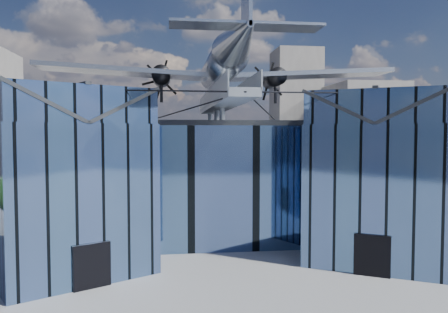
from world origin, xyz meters
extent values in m
plane|color=gray|center=(0.00, 0.00, 0.00)|extent=(120.00, 120.00, 0.00)
cube|color=#4B699A|center=(0.00, 9.00, 4.75)|extent=(28.00, 14.00, 9.50)
cube|color=#24272B|center=(0.00, 9.00, 9.70)|extent=(28.00, 14.00, 0.40)
cube|color=#4B699A|center=(-10.50, -1.00, 4.75)|extent=(11.79, 11.43, 9.50)
cube|color=#4B699A|center=(-10.50, -1.00, 10.60)|extent=(11.56, 11.20, 2.20)
cube|color=#24272B|center=(-12.45, -2.12, 10.60)|extent=(7.98, 9.23, 2.40)
cube|color=#24272B|center=(-8.55, 0.12, 10.60)|extent=(7.98, 9.23, 2.40)
cube|color=#24272B|center=(-10.50, -1.00, 11.75)|extent=(4.30, 7.10, 0.18)
cube|color=black|center=(-8.48, -4.51, 1.30)|extent=(2.03, 1.32, 2.60)
cube|color=black|center=(-6.60, 1.25, 4.75)|extent=(0.34, 0.34, 9.50)
cube|color=#4B699A|center=(10.50, -1.00, 4.75)|extent=(11.79, 11.43, 9.50)
cube|color=#4B699A|center=(10.50, -1.00, 10.60)|extent=(11.56, 11.20, 2.20)
cube|color=#24272B|center=(8.55, 0.12, 10.60)|extent=(7.98, 9.23, 2.40)
cube|color=#24272B|center=(12.45, -2.12, 10.60)|extent=(7.98, 9.23, 2.40)
cube|color=#24272B|center=(10.50, -1.00, 11.75)|extent=(4.30, 7.10, 0.18)
cube|color=black|center=(8.48, -4.51, 1.30)|extent=(2.03, 1.32, 2.60)
cube|color=black|center=(6.60, 1.25, 4.75)|extent=(0.34, 0.34, 9.50)
cube|color=#9CA2A9|center=(0.00, 3.50, 11.10)|extent=(1.80, 21.00, 0.50)
cube|color=#9CA2A9|center=(-0.90, 3.50, 11.75)|extent=(0.08, 21.00, 1.10)
cube|color=#9CA2A9|center=(0.90, 3.50, 11.75)|extent=(0.08, 21.00, 1.10)
cylinder|color=#9CA2A9|center=(0.00, 13.00, 10.43)|extent=(0.44, 0.44, 1.35)
cylinder|color=#9CA2A9|center=(0.00, 7.00, 10.43)|extent=(0.44, 0.44, 1.35)
cylinder|color=#9CA2A9|center=(0.00, 3.00, 10.43)|extent=(0.44, 0.44, 1.35)
cylinder|color=#9CA2A9|center=(0.00, 4.00, 12.05)|extent=(0.70, 0.70, 1.40)
cylinder|color=black|center=(-5.25, -4.00, 11.40)|extent=(10.55, 6.08, 0.69)
cylinder|color=black|center=(5.25, -4.00, 11.40)|extent=(10.55, 6.08, 0.69)
cylinder|color=black|center=(-3.00, 1.50, 10.55)|extent=(6.09, 17.04, 1.19)
cylinder|color=black|center=(3.00, 1.50, 10.55)|extent=(6.09, 17.04, 1.19)
cylinder|color=#A6AAB2|center=(0.00, 4.00, 14.00)|extent=(2.50, 11.00, 2.50)
sphere|color=#A6AAB2|center=(0.00, 9.50, 14.00)|extent=(2.50, 2.50, 2.50)
cube|color=black|center=(0.00, 8.50, 14.69)|extent=(1.60, 1.40, 0.50)
cone|color=#A6AAB2|center=(0.00, -5.00, 14.30)|extent=(2.50, 7.00, 2.50)
cube|color=#A6AAB2|center=(0.00, -7.20, 14.50)|extent=(8.00, 1.80, 0.14)
cube|color=#A6AAB2|center=(-7.00, 5.00, 13.70)|extent=(14.00, 3.20, 1.08)
cylinder|color=black|center=(-4.60, 5.60, 13.45)|extent=(1.44, 3.20, 1.44)
cone|color=black|center=(-4.60, 7.40, 13.45)|extent=(0.70, 0.70, 0.70)
cube|color=black|center=(-4.60, 7.55, 13.45)|extent=(1.05, 0.06, 3.33)
cube|color=black|center=(-4.60, 7.55, 13.45)|extent=(2.53, 0.06, 2.53)
cube|color=black|center=(-4.60, 7.55, 13.45)|extent=(3.33, 0.06, 1.05)
cylinder|color=black|center=(-4.60, 5.00, 12.22)|extent=(0.24, 0.24, 1.75)
cube|color=#A6AAB2|center=(7.00, 5.00, 13.70)|extent=(14.00, 3.20, 1.08)
cylinder|color=black|center=(4.60, 5.60, 13.45)|extent=(1.44, 3.20, 1.44)
cone|color=black|center=(4.60, 7.40, 13.45)|extent=(0.70, 0.70, 0.70)
cube|color=black|center=(4.60, 7.55, 13.45)|extent=(1.05, 0.06, 3.33)
cube|color=black|center=(4.60, 7.55, 13.45)|extent=(2.53, 0.06, 2.53)
cube|color=black|center=(4.60, 7.55, 13.45)|extent=(3.33, 0.06, 1.05)
cylinder|color=black|center=(4.60, 5.00, 12.22)|extent=(0.24, 0.24, 1.75)
cube|color=gray|center=(32.00, 48.00, 9.00)|extent=(12.00, 14.00, 18.00)
cube|color=gray|center=(-20.00, 55.00, 7.00)|extent=(14.00, 10.00, 14.00)
cube|color=gray|center=(22.00, 58.00, 13.00)|extent=(9.00, 9.00, 26.00)
camera|label=1|loc=(-4.04, -29.91, 8.89)|focal=35.00mm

